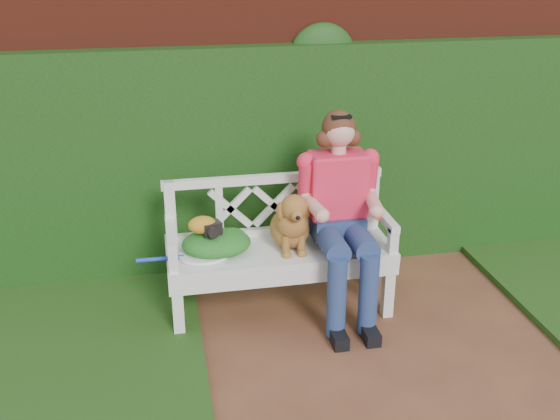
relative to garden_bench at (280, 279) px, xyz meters
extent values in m
plane|color=brown|center=(0.54, -0.99, -0.24)|extent=(60.00, 60.00, 0.00)
cube|color=maroon|center=(0.54, 0.91, 0.86)|extent=(10.00, 0.30, 2.20)
cube|color=#254A1A|center=(0.54, 0.69, 0.61)|extent=(10.00, 0.18, 1.70)
cube|color=black|center=(-0.45, -0.03, 0.43)|extent=(0.14, 0.12, 0.08)
ellipsoid|color=#BA7E1D|center=(-0.51, -0.01, 0.45)|extent=(0.21, 0.18, 0.12)
camera|label=1|loc=(-0.75, -3.85, 2.16)|focal=42.00mm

